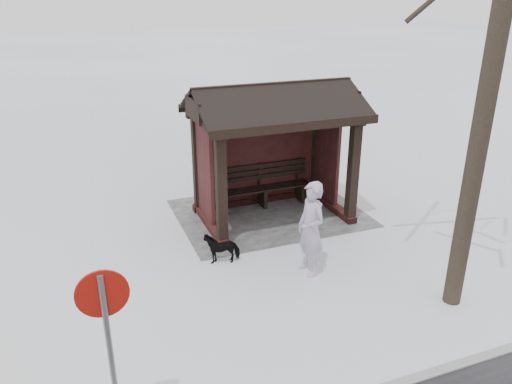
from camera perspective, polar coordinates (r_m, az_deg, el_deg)
ground at (r=11.58m, az=1.92°, el=-2.82°), size 120.00×120.00×0.00m
kerb at (r=7.63m, az=19.26°, el=-19.08°), size 120.00×0.15×0.06m
trampled_patch at (r=11.74m, az=1.54°, el=-2.41°), size 4.20×3.20×0.02m
bus_shelter at (r=10.98m, az=1.74°, el=7.80°), size 3.60×2.40×3.09m
pedestrian at (r=9.03m, az=6.31°, el=-4.23°), size 0.50×0.70×1.79m
dog at (r=9.67m, az=-3.93°, el=-6.32°), size 0.72×0.42×0.57m
road_sign at (r=5.73m, az=-16.78°, el=-13.82°), size 0.57×0.09×2.22m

